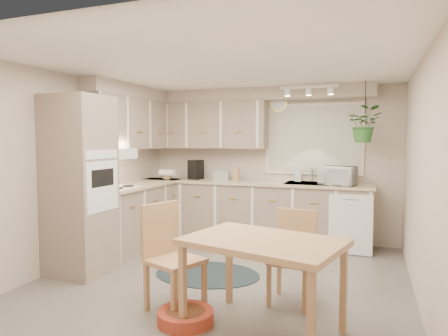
% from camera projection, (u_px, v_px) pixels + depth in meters
% --- Properties ---
extents(floor, '(4.20, 4.20, 0.00)m').
position_uv_depth(floor, '(224.00, 279.00, 4.55)').
color(floor, '#68625B').
rests_on(floor, ground).
extents(ceiling, '(4.20, 4.20, 0.00)m').
position_uv_depth(ceiling, '(224.00, 66.00, 4.38)').
color(ceiling, white).
rests_on(ceiling, wall_back).
extents(wall_back, '(4.00, 0.04, 2.40)m').
position_uv_depth(wall_back, '(269.00, 164.00, 6.43)').
color(wall_back, '#BDAD9C').
rests_on(wall_back, floor).
extents(wall_front, '(4.00, 0.04, 2.40)m').
position_uv_depth(wall_front, '(108.00, 201.00, 2.50)').
color(wall_front, '#BDAD9C').
rests_on(wall_front, floor).
extents(wall_left, '(0.04, 4.20, 2.40)m').
position_uv_depth(wall_left, '(79.00, 170.00, 5.16)').
color(wall_left, '#BDAD9C').
rests_on(wall_left, floor).
extents(wall_right, '(0.04, 4.20, 2.40)m').
position_uv_depth(wall_right, '(422.00, 181.00, 3.78)').
color(wall_right, '#BDAD9C').
rests_on(wall_right, floor).
extents(base_cab_left, '(0.60, 1.85, 0.90)m').
position_uv_depth(base_cab_left, '(137.00, 216.00, 5.93)').
color(base_cab_left, gray).
rests_on(base_cab_left, floor).
extents(base_cab_back, '(3.60, 0.60, 0.90)m').
position_uv_depth(base_cab_back, '(252.00, 212.00, 6.27)').
color(base_cab_back, gray).
rests_on(base_cab_back, floor).
extents(counter_left, '(0.64, 1.89, 0.04)m').
position_uv_depth(counter_left, '(137.00, 185.00, 5.89)').
color(counter_left, beige).
rests_on(counter_left, base_cab_left).
extents(counter_back, '(3.64, 0.64, 0.04)m').
position_uv_depth(counter_back, '(252.00, 183.00, 6.23)').
color(counter_back, beige).
rests_on(counter_back, base_cab_back).
extents(oven_stack, '(0.65, 0.65, 2.10)m').
position_uv_depth(oven_stack, '(80.00, 185.00, 4.71)').
color(oven_stack, gray).
rests_on(oven_stack, floor).
extents(wall_oven_face, '(0.02, 0.56, 0.58)m').
position_uv_depth(wall_oven_face, '(102.00, 186.00, 4.60)').
color(wall_oven_face, white).
rests_on(wall_oven_face, oven_stack).
extents(upper_cab_left, '(0.35, 2.00, 0.75)m').
position_uv_depth(upper_cab_left, '(133.00, 124.00, 5.99)').
color(upper_cab_left, gray).
rests_on(upper_cab_left, wall_left).
extents(upper_cab_back, '(2.00, 0.35, 0.75)m').
position_uv_depth(upper_cab_back, '(207.00, 125.00, 6.57)').
color(upper_cab_back, gray).
rests_on(upper_cab_back, wall_back).
extents(soffit_left, '(0.30, 2.00, 0.20)m').
position_uv_depth(soffit_left, '(131.00, 92.00, 5.97)').
color(soffit_left, '#BDAD9C').
rests_on(soffit_left, wall_left).
extents(soffit_back, '(3.60, 0.30, 0.20)m').
position_uv_depth(soffit_back, '(255.00, 95.00, 6.28)').
color(soffit_back, '#BDAD9C').
rests_on(soffit_back, wall_back).
extents(cooktop, '(0.52, 0.58, 0.02)m').
position_uv_depth(cooktop, '(114.00, 188.00, 5.35)').
color(cooktop, white).
rests_on(cooktop, counter_left).
extents(range_hood, '(0.40, 0.60, 0.14)m').
position_uv_depth(range_hood, '(112.00, 154.00, 5.32)').
color(range_hood, white).
rests_on(range_hood, upper_cab_left).
extents(window_blinds, '(1.40, 0.02, 1.00)m').
position_uv_depth(window_blinds, '(313.00, 139.00, 6.13)').
color(window_blinds, silver).
rests_on(window_blinds, wall_back).
extents(window_frame, '(1.50, 0.02, 1.10)m').
position_uv_depth(window_frame, '(313.00, 139.00, 6.14)').
color(window_frame, silver).
rests_on(window_frame, wall_back).
extents(sink, '(0.70, 0.48, 0.10)m').
position_uv_depth(sink, '(310.00, 186.00, 5.93)').
color(sink, '#A8ABB0').
rests_on(sink, counter_back).
extents(dishwasher_front, '(0.58, 0.02, 0.83)m').
position_uv_depth(dishwasher_front, '(350.00, 225.00, 5.47)').
color(dishwasher_front, white).
rests_on(dishwasher_front, base_cab_back).
extents(track_light_bar, '(0.80, 0.04, 0.04)m').
position_uv_depth(track_light_bar, '(309.00, 87.00, 5.60)').
color(track_light_bar, white).
rests_on(track_light_bar, ceiling).
extents(wall_clock, '(0.30, 0.03, 0.30)m').
position_uv_depth(wall_clock, '(278.00, 102.00, 6.28)').
color(wall_clock, gold).
rests_on(wall_clock, wall_back).
extents(dining_table, '(1.40, 1.09, 0.78)m').
position_uv_depth(dining_table, '(263.00, 286.00, 3.28)').
color(dining_table, tan).
rests_on(dining_table, floor).
extents(chair_left, '(0.60, 0.60, 0.99)m').
position_uv_depth(chair_left, '(175.00, 258.00, 3.70)').
color(chair_left, tan).
rests_on(chair_left, floor).
extents(chair_back, '(0.45, 0.45, 0.89)m').
position_uv_depth(chair_back, '(292.00, 258.00, 3.86)').
color(chair_back, tan).
rests_on(chair_back, floor).
extents(braided_rug, '(1.33, 1.05, 0.01)m').
position_uv_depth(braided_rug, '(207.00, 274.00, 4.71)').
color(braided_rug, black).
rests_on(braided_rug, floor).
extents(pet_bed, '(0.54, 0.54, 0.11)m').
position_uv_depth(pet_bed, '(186.00, 317.00, 3.45)').
color(pet_bed, '#AD3D22').
rests_on(pet_bed, floor).
extents(microwave, '(0.54, 0.37, 0.33)m').
position_uv_depth(microwave, '(337.00, 174.00, 5.68)').
color(microwave, white).
rests_on(microwave, counter_back).
extents(soap_bottle, '(0.12, 0.22, 0.10)m').
position_uv_depth(soap_bottle, '(298.00, 179.00, 6.13)').
color(soap_bottle, white).
rests_on(soap_bottle, counter_back).
extents(hanging_plant, '(0.48, 0.53, 0.39)m').
position_uv_depth(hanging_plant, '(365.00, 128.00, 5.52)').
color(hanging_plant, '#2E6A2A').
rests_on(hanging_plant, ceiling).
extents(coffee_maker, '(0.22, 0.25, 0.32)m').
position_uv_depth(coffee_maker, '(196.00, 170.00, 6.56)').
color(coffee_maker, black).
rests_on(coffee_maker, counter_back).
extents(toaster, '(0.28, 0.19, 0.15)m').
position_uv_depth(toaster, '(221.00, 175.00, 6.43)').
color(toaster, '#A8ABB0').
rests_on(toaster, counter_back).
extents(knife_block, '(0.10, 0.10, 0.21)m').
position_uv_depth(knife_block, '(236.00, 174.00, 6.37)').
color(knife_block, tan).
rests_on(knife_block, counter_back).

